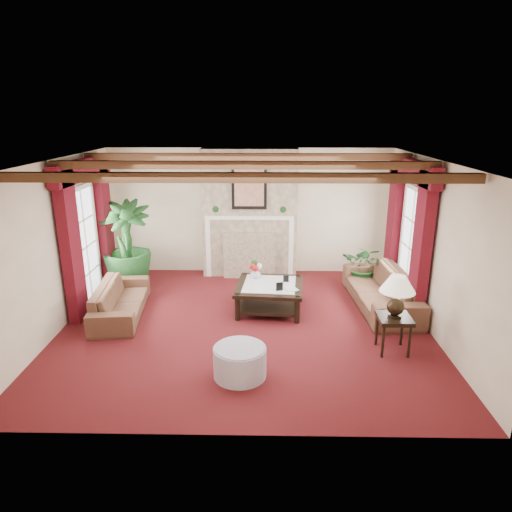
{
  "coord_description": "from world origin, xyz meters",
  "views": [
    {
      "loc": [
        0.31,
        -6.94,
        3.38
      ],
      "look_at": [
        0.17,
        0.4,
        1.08
      ],
      "focal_mm": 32.0,
      "sensor_mm": 36.0,
      "label": 1
    }
  ],
  "objects_px": {
    "coffee_table": "(269,297)",
    "side_table": "(393,334)",
    "sofa_right": "(381,284)",
    "ottoman": "(240,362)",
    "potted_palm": "(128,263)",
    "sofa_left": "(120,295)"
  },
  "relations": [
    {
      "from": "potted_palm",
      "to": "sofa_right",
      "type": "bearing_deg",
      "value": -10.89
    },
    {
      "from": "coffee_table",
      "to": "side_table",
      "type": "xyz_separation_m",
      "value": [
        1.81,
        -1.48,
        0.04
      ]
    },
    {
      "from": "sofa_right",
      "to": "potted_palm",
      "type": "bearing_deg",
      "value": -104.53
    },
    {
      "from": "potted_palm",
      "to": "ottoman",
      "type": "distance_m",
      "value": 4.11
    },
    {
      "from": "sofa_left",
      "to": "ottoman",
      "type": "bearing_deg",
      "value": -137.17
    },
    {
      "from": "potted_palm",
      "to": "ottoman",
      "type": "height_order",
      "value": "potted_palm"
    },
    {
      "from": "side_table",
      "to": "coffee_table",
      "type": "bearing_deg",
      "value": 140.72
    },
    {
      "from": "sofa_right",
      "to": "ottoman",
      "type": "relative_size",
      "value": 3.25
    },
    {
      "from": "potted_palm",
      "to": "sofa_left",
      "type": "bearing_deg",
      "value": -79.69
    },
    {
      "from": "sofa_left",
      "to": "sofa_right",
      "type": "xyz_separation_m",
      "value": [
        4.62,
        0.45,
        0.07
      ]
    },
    {
      "from": "coffee_table",
      "to": "sofa_left",
      "type": "bearing_deg",
      "value": -169.01
    },
    {
      "from": "potted_palm",
      "to": "side_table",
      "type": "xyz_separation_m",
      "value": [
        4.66,
        -2.59,
        -0.21
      ]
    },
    {
      "from": "side_table",
      "to": "ottoman",
      "type": "relative_size",
      "value": 0.79
    },
    {
      "from": "side_table",
      "to": "ottoman",
      "type": "distance_m",
      "value": 2.34
    },
    {
      "from": "sofa_left",
      "to": "coffee_table",
      "type": "relative_size",
      "value": 1.68
    },
    {
      "from": "side_table",
      "to": "ottoman",
      "type": "xyz_separation_m",
      "value": [
        -2.22,
        -0.72,
        -0.07
      ]
    },
    {
      "from": "sofa_right",
      "to": "coffee_table",
      "type": "distance_m",
      "value": 2.04
    },
    {
      "from": "side_table",
      "to": "potted_palm",
      "type": "bearing_deg",
      "value": 150.94
    },
    {
      "from": "sofa_left",
      "to": "sofa_right",
      "type": "distance_m",
      "value": 4.65
    },
    {
      "from": "coffee_table",
      "to": "side_table",
      "type": "relative_size",
      "value": 2.08
    },
    {
      "from": "potted_palm",
      "to": "side_table",
      "type": "bearing_deg",
      "value": -29.06
    },
    {
      "from": "sofa_left",
      "to": "ottoman",
      "type": "distance_m",
      "value": 2.91
    }
  ]
}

